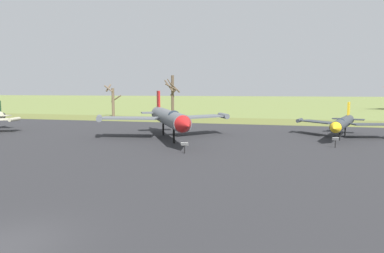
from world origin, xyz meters
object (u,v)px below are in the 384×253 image
object	(u,v)px
jet_fighter_rear_center	(343,123)
info_placard_rear_center	(335,141)
jet_fighter_front_right	(168,118)
info_placard_front_right	(185,146)

from	to	relation	value
jet_fighter_rear_center	info_placard_rear_center	size ratio (longest dim) A/B	11.47
jet_fighter_front_right	jet_fighter_rear_center	size ratio (longest dim) A/B	1.34
info_placard_front_right	info_placard_rear_center	bearing A→B (deg)	25.58
jet_fighter_front_right	jet_fighter_rear_center	xyz separation A→B (m)	(19.04, 5.82, -0.69)
jet_fighter_front_right	info_placard_front_right	world-z (taller)	jet_fighter_front_right
info_placard_front_right	jet_fighter_rear_center	size ratio (longest dim) A/B	0.08
jet_fighter_rear_center	jet_fighter_front_right	bearing A→B (deg)	-162.99
info_placard_front_right	jet_fighter_rear_center	world-z (taller)	jet_fighter_rear_center
info_placard_rear_center	jet_fighter_front_right	bearing A→B (deg)	175.16
jet_fighter_front_right	info_placard_rear_center	xyz separation A→B (m)	(17.15, -1.45, -1.79)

